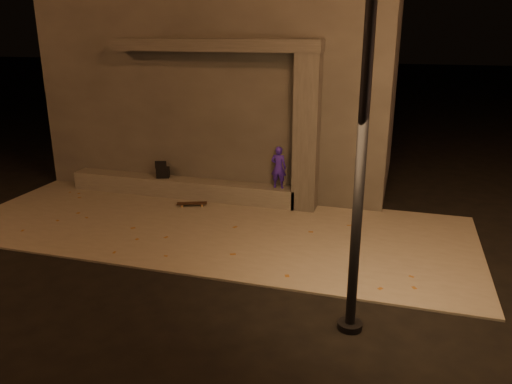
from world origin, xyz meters
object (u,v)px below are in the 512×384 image
(skateboarder, at_px, (279,167))
(backpack, at_px, (163,172))
(skateboard, at_px, (192,203))
(street_lamp_0, at_px, (369,35))
(column, at_px, (307,134))

(skateboarder, relative_size, backpack, 2.22)
(skateboarder, bearing_deg, skateboard, 20.54)
(backpack, bearing_deg, skateboard, -49.34)
(backpack, relative_size, street_lamp_0, 0.06)
(column, bearing_deg, skateboard, -166.16)
(skateboarder, relative_size, street_lamp_0, 0.14)
(column, relative_size, backpack, 7.85)
(skateboarder, bearing_deg, backpack, 2.42)
(column, distance_m, skateboard, 3.22)
(column, distance_m, skateboarder, 1.06)
(backpack, bearing_deg, skateboarder, -18.10)
(backpack, xyz_separation_m, skateboard, (1.07, -0.65, -0.54))
(skateboarder, height_order, backpack, skateboarder)
(skateboarder, relative_size, skateboard, 1.38)
(skateboarder, distance_m, skateboard, 2.27)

